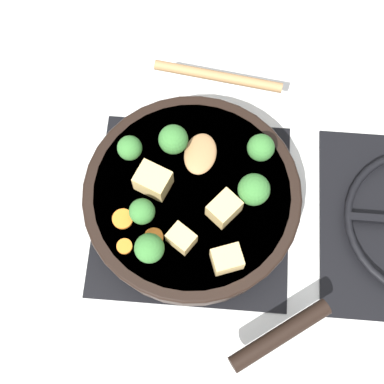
% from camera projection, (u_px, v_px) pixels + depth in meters
% --- Properties ---
extents(ground_plane, '(2.40, 2.40, 0.00)m').
position_uv_depth(ground_plane, '(192.00, 209.00, 0.86)').
color(ground_plane, silver).
extents(front_burner_grate, '(0.31, 0.31, 0.03)m').
position_uv_depth(front_burner_grate, '(192.00, 207.00, 0.85)').
color(front_burner_grate, black).
rests_on(front_burner_grate, ground_plane).
extents(skillet_pan, '(0.41, 0.37, 0.06)m').
position_uv_depth(skillet_pan, '(193.00, 199.00, 0.81)').
color(skillet_pan, black).
rests_on(skillet_pan, front_burner_grate).
extents(wooden_spoon, '(0.19, 0.20, 0.02)m').
position_uv_depth(wooden_spoon, '(210.00, 111.00, 0.82)').
color(wooden_spoon, '#A87A4C').
rests_on(wooden_spoon, skillet_pan).
extents(tofu_cube_center_large, '(0.04, 0.05, 0.03)m').
position_uv_depth(tofu_cube_center_large, '(227.00, 259.00, 0.73)').
color(tofu_cube_center_large, '#DBB770').
rests_on(tofu_cube_center_large, skillet_pan).
extents(tofu_cube_near_handle, '(0.04, 0.05, 0.03)m').
position_uv_depth(tofu_cube_near_handle, '(181.00, 238.00, 0.75)').
color(tofu_cube_near_handle, '#DBB770').
rests_on(tofu_cube_near_handle, skillet_pan).
extents(tofu_cube_east_chunk, '(0.05, 0.05, 0.03)m').
position_uv_depth(tofu_cube_east_chunk, '(224.00, 209.00, 0.76)').
color(tofu_cube_east_chunk, '#DBB770').
rests_on(tofu_cube_east_chunk, skillet_pan).
extents(tofu_cube_west_chunk, '(0.05, 0.06, 0.04)m').
position_uv_depth(tofu_cube_west_chunk, '(153.00, 181.00, 0.77)').
color(tofu_cube_west_chunk, '#DBB770').
rests_on(tofu_cube_west_chunk, skillet_pan).
extents(broccoli_floret_near_spoon, '(0.05, 0.05, 0.05)m').
position_uv_depth(broccoli_floret_near_spoon, '(254.00, 191.00, 0.75)').
color(broccoli_floret_near_spoon, '#709956').
rests_on(broccoli_floret_near_spoon, skillet_pan).
extents(broccoli_floret_center_top, '(0.04, 0.04, 0.04)m').
position_uv_depth(broccoli_floret_center_top, '(130.00, 148.00, 0.78)').
color(broccoli_floret_center_top, '#709956').
rests_on(broccoli_floret_center_top, skillet_pan).
extents(broccoli_floret_east_rim, '(0.04, 0.04, 0.05)m').
position_uv_depth(broccoli_floret_east_rim, '(149.00, 248.00, 0.73)').
color(broccoli_floret_east_rim, '#709956').
rests_on(broccoli_floret_east_rim, skillet_pan).
extents(broccoli_floret_west_rim, '(0.04, 0.04, 0.05)m').
position_uv_depth(broccoli_floret_west_rim, '(173.00, 140.00, 0.78)').
color(broccoli_floret_west_rim, '#709956').
rests_on(broccoli_floret_west_rim, skillet_pan).
extents(broccoli_floret_north_edge, '(0.04, 0.04, 0.04)m').
position_uv_depth(broccoli_floret_north_edge, '(142.00, 212.00, 0.75)').
color(broccoli_floret_north_edge, '#709956').
rests_on(broccoli_floret_north_edge, skillet_pan).
extents(broccoli_floret_south_cluster, '(0.04, 0.04, 0.05)m').
position_uv_depth(broccoli_floret_south_cluster, '(261.00, 148.00, 0.78)').
color(broccoli_floret_south_cluster, '#709956').
rests_on(broccoli_floret_south_cluster, skillet_pan).
extents(carrot_slice_orange_thin, '(0.02, 0.02, 0.01)m').
position_uv_depth(carrot_slice_orange_thin, '(125.00, 246.00, 0.75)').
color(carrot_slice_orange_thin, orange).
rests_on(carrot_slice_orange_thin, skillet_pan).
extents(carrot_slice_near_center, '(0.03, 0.03, 0.01)m').
position_uv_depth(carrot_slice_near_center, '(154.00, 237.00, 0.76)').
color(carrot_slice_near_center, orange).
rests_on(carrot_slice_near_center, skillet_pan).
extents(carrot_slice_edge_slice, '(0.03, 0.03, 0.01)m').
position_uv_depth(carrot_slice_edge_slice, '(123.00, 219.00, 0.77)').
color(carrot_slice_edge_slice, orange).
rests_on(carrot_slice_edge_slice, skillet_pan).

